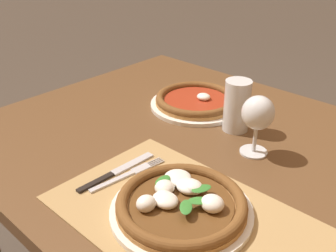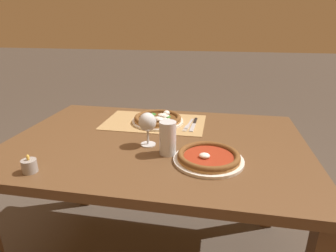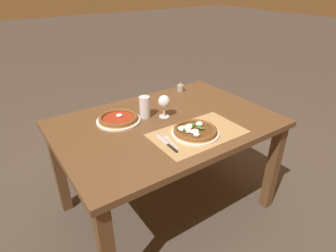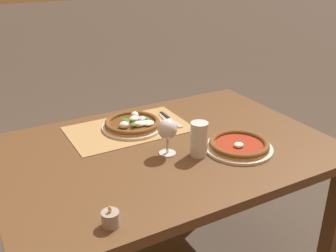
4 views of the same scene
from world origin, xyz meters
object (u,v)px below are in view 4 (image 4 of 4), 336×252
(wine_glass, at_px, (167,131))
(votive_candle, at_px, (111,219))
(knife, at_px, (171,119))
(pint_glass, at_px, (199,140))
(fork, at_px, (167,121))
(pizza_far, at_px, (239,146))
(pizza_near, at_px, (133,124))

(wine_glass, distance_m, votive_candle, 0.50)
(knife, bearing_deg, pint_glass, 78.32)
(votive_candle, bearing_deg, fork, -131.17)
(pizza_far, xyz_separation_m, fork, (0.13, -0.40, -0.01))
(pint_glass, distance_m, knife, 0.38)
(pizza_far, distance_m, knife, 0.42)
(wine_glass, xyz_separation_m, votive_candle, (0.38, 0.32, -0.08))
(pizza_far, bearing_deg, wine_glass, -22.04)
(fork, bearing_deg, wine_glass, 61.52)
(wine_glass, height_order, knife, wine_glass)
(pizza_near, xyz_separation_m, pint_glass, (-0.13, 0.37, 0.05))
(pizza_far, xyz_separation_m, wine_glass, (0.28, -0.11, 0.09))
(pizza_near, xyz_separation_m, pizza_far, (-0.30, 0.41, -0.00))
(pint_glass, bearing_deg, pizza_near, -71.38)
(pint_glass, bearing_deg, knife, -101.68)
(pizza_far, distance_m, wine_glass, 0.32)
(pizza_near, xyz_separation_m, knife, (-0.20, 0.00, -0.02))
(pint_glass, relative_size, fork, 0.72)
(pizza_far, relative_size, wine_glass, 1.84)
(knife, bearing_deg, wine_glass, 58.37)
(pizza_far, xyz_separation_m, pint_glass, (0.18, -0.04, 0.05))
(pint_glass, bearing_deg, wine_glass, -34.30)
(pizza_near, bearing_deg, fork, 175.18)
(pizza_far, height_order, knife, pizza_far)
(wine_glass, relative_size, votive_candle, 2.15)
(fork, bearing_deg, pizza_far, 107.68)
(fork, relative_size, knife, 0.93)
(pizza_far, bearing_deg, votive_candle, 17.55)
(pizza_near, distance_m, votive_candle, 0.72)
(fork, height_order, knife, knife)
(pizza_far, relative_size, knife, 1.33)
(wine_glass, relative_size, fork, 0.77)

